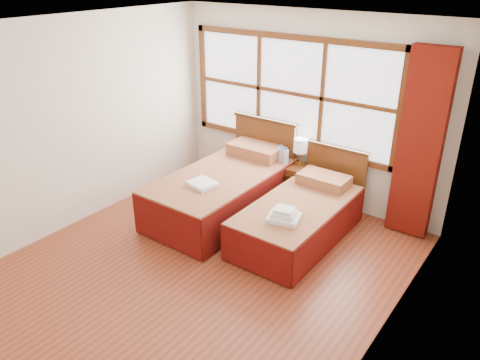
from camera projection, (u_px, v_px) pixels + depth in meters
The scene contains 15 objects.
floor at pixel (203, 266), 5.30m from camera, with size 4.50×4.50×0.00m, color brown.
ceiling at pixel (193, 27), 4.19m from camera, with size 4.50×4.50×0.00m, color white.
wall_back at pixel (306, 109), 6.39m from camera, with size 4.00×4.00×0.00m, color silver.
wall_left at pixel (77, 124), 5.82m from camera, with size 4.50×4.50×0.00m, color silver.
wall_right at pixel (391, 218), 3.67m from camera, with size 4.50×4.50×0.00m, color silver.
window at pixel (290, 93), 6.41m from camera, with size 3.16×0.06×1.56m.
curtain at pixel (420, 146), 5.48m from camera, with size 0.50×0.16×2.30m, color maroon.
bed_left at pixel (226, 189), 6.35m from camera, with size 1.12×2.17×1.09m.
bed_right at pixel (300, 217), 5.75m from camera, with size 0.95×1.97×0.92m.
nightstand at pixel (291, 182), 6.66m from camera, with size 0.41×0.41×0.55m.
towels_left at pixel (202, 184), 5.85m from camera, with size 0.37×0.34×0.05m.
towels_right at pixel (284, 215), 5.25m from camera, with size 0.41×0.38×0.15m.
lamp at pixel (301, 146), 6.44m from camera, with size 0.19×0.19×0.38m.
bottle_near at pixel (281, 155), 6.54m from camera, with size 0.07×0.07×0.27m.
bottle_far at pixel (286, 158), 6.46m from camera, with size 0.07×0.07×0.27m.
Camera 1 is at (2.93, -3.28, 3.13)m, focal length 35.00 mm.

